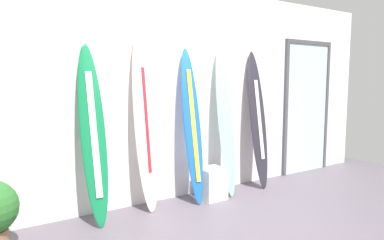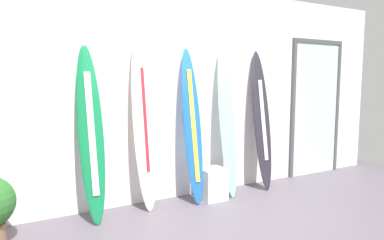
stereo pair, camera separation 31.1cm
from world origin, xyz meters
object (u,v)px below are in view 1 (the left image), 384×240
display_block_left (212,183)px  surfboard_charcoal (258,120)px  surfboard_ivory (146,120)px  surfboard_emerald (93,135)px  surfboard_seafoam (225,124)px  glass_door (307,105)px  surfboard_cobalt (192,127)px

display_block_left → surfboard_charcoal: bearing=5.6°
surfboard_ivory → surfboard_charcoal: 1.79m
surfboard_emerald → surfboard_charcoal: bearing=0.7°
surfboard_emerald → surfboard_seafoam: bearing=0.4°
surfboard_ivory → surfboard_charcoal: size_ratio=1.10×
surfboard_emerald → surfboard_ivory: size_ratio=0.90×
surfboard_charcoal → display_block_left: bearing=-174.4°
surfboard_seafoam → display_block_left: 0.82m
surfboard_seafoam → surfboard_charcoal: 0.61m
surfboard_emerald → surfboard_charcoal: (2.43, 0.03, 0.01)m
glass_door → display_block_left: bearing=-172.5°
surfboard_emerald → glass_door: size_ratio=0.89×
surfboard_emerald → glass_door: bearing=3.6°
surfboard_emerald → surfboard_charcoal: size_ratio=0.99×
surfboard_seafoam → display_block_left: (-0.27, -0.07, -0.77)m
surfboard_cobalt → display_block_left: 0.83m
surfboard_ivory → surfboard_cobalt: 0.64m
glass_door → surfboard_seafoam: bearing=-173.5°
surfboard_cobalt → surfboard_seafoam: surfboard_seafoam is taller
surfboard_seafoam → display_block_left: size_ratio=4.86×
surfboard_seafoam → display_block_left: bearing=-165.4°
surfboard_seafoam → surfboard_charcoal: (0.61, 0.02, 0.01)m
surfboard_ivory → display_block_left: bearing=-7.3°
surfboard_ivory → surfboard_emerald: bearing=-174.9°
surfboard_cobalt → surfboard_seafoam: bearing=1.1°
surfboard_emerald → glass_door: glass_door is taller
surfboard_charcoal → display_block_left: 1.18m
surfboard_ivory → surfboard_cobalt: surfboard_ivory is taller
surfboard_charcoal → glass_door: glass_door is taller
surfboard_ivory → surfboard_seafoam: size_ratio=1.10×
surfboard_cobalt → surfboard_seafoam: size_ratio=0.99×
surfboard_cobalt → display_block_left: size_ratio=4.83×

